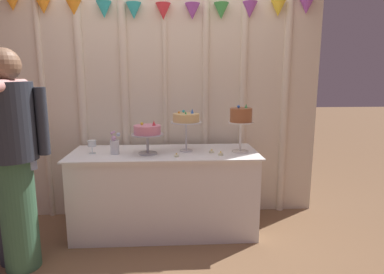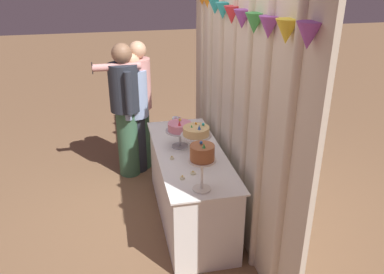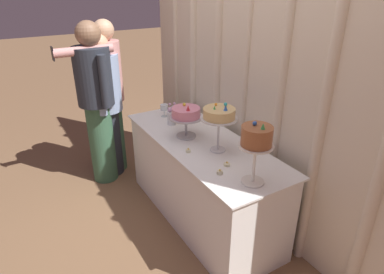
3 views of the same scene
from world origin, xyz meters
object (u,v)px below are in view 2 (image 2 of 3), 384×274
at_px(tealight_far_left, 172,158).
at_px(guest_girl_blue_dress, 139,99).
at_px(cake_display_center, 196,133).
at_px(cake_display_rightmost, 202,155).
at_px(cake_display_leftmost, 180,128).
at_px(flower_vase, 176,128).
at_px(cake_table, 190,186).
at_px(wine_glass, 176,120).
at_px(guest_man_pink_jacket, 134,110).
at_px(guest_man_dark_suit, 126,107).
at_px(tealight_near_left, 193,173).
at_px(tealight_near_right, 182,178).

height_order(tealight_far_left, guest_girl_blue_dress, guest_girl_blue_dress).
height_order(cake_display_center, cake_display_rightmost, cake_display_rightmost).
height_order(cake_display_leftmost, flower_vase, cake_display_leftmost).
relative_size(cake_display_leftmost, guest_girl_blue_dress, 0.19).
bearing_deg(guest_girl_blue_dress, flower_vase, 22.11).
bearing_deg(cake_table, wine_glass, -177.54).
xyz_separation_m(cake_table, wine_glass, (-0.65, -0.03, 0.48)).
relative_size(cake_table, cake_display_leftmost, 5.63).
bearing_deg(guest_girl_blue_dress, tealight_far_left, 7.73).
height_order(wine_glass, flower_vase, flower_vase).
relative_size(cake_table, guest_man_pink_jacket, 1.12).
bearing_deg(guest_man_pink_jacket, guest_man_dark_suit, -48.70).
height_order(cake_display_rightmost, guest_man_pink_jacket, guest_man_pink_jacket).
xyz_separation_m(cake_display_rightmost, tealight_far_left, (-0.59, -0.16, -0.31)).
distance_m(cake_table, flower_vase, 0.65).
xyz_separation_m(cake_table, cake_display_leftmost, (-0.15, -0.07, 0.59)).
xyz_separation_m(wine_glass, tealight_far_left, (0.76, -0.17, -0.08)).
distance_m(tealight_far_left, guest_man_pink_jacket, 1.33).
bearing_deg(guest_man_pink_jacket, cake_display_leftmost, 20.26).
bearing_deg(tealight_near_left, tealight_near_right, -58.58).
distance_m(wine_glass, flower_vase, 0.21).
relative_size(wine_glass, guest_man_dark_suit, 0.07).
xyz_separation_m(cake_display_leftmost, wine_glass, (-0.51, 0.04, -0.11)).
bearing_deg(cake_display_leftmost, guest_man_dark_suit, -152.75).
xyz_separation_m(wine_glass, tealight_near_left, (1.09, -0.03, -0.08)).
bearing_deg(wine_glass, tealight_near_right, -6.99).
height_order(cake_display_leftmost, guest_man_pink_jacket, guest_man_pink_jacket).
height_order(wine_glass, guest_man_pink_jacket, guest_man_pink_jacket).
xyz_separation_m(flower_vase, tealight_near_left, (0.88, -0.00, -0.07)).
bearing_deg(flower_vase, cake_table, 7.16).
height_order(tealight_near_right, guest_man_dark_suit, guest_man_dark_suit).
bearing_deg(guest_man_pink_jacket, cake_table, 20.89).
bearing_deg(guest_man_dark_suit, cake_table, 26.98).
xyz_separation_m(cake_display_center, guest_man_pink_jacket, (-1.40, -0.48, -0.25)).
distance_m(cake_display_center, guest_girl_blue_dress, 1.51).
distance_m(cake_display_center, tealight_near_left, 0.38).
xyz_separation_m(flower_vase, tealight_far_left, (0.55, -0.14, -0.07)).
height_order(tealight_near_left, guest_man_pink_jacket, guest_man_pink_jacket).
bearing_deg(cake_display_rightmost, guest_man_pink_jacket, -167.69).
height_order(cake_table, tealight_far_left, tealight_far_left).
relative_size(cake_display_rightmost, guest_girl_blue_dress, 0.27).
bearing_deg(tealight_near_right, tealight_near_left, 121.42).
height_order(cake_table, cake_display_center, cake_display_center).
height_order(flower_vase, tealight_near_left, flower_vase).
distance_m(cake_table, cake_display_leftmost, 0.61).
distance_m(cake_display_rightmost, tealight_near_left, 0.41).
bearing_deg(cake_display_center, cake_table, -174.48).
relative_size(cake_display_rightmost, flower_vase, 2.16).
bearing_deg(tealight_far_left, guest_man_dark_suit, -163.31).
bearing_deg(cake_table, tealight_near_right, -18.68).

